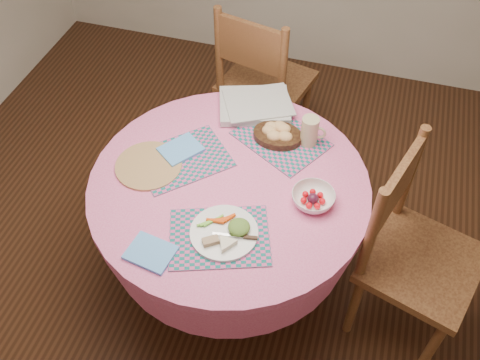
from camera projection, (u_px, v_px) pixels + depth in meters
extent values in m
plane|color=#331C0F|center=(231.00, 273.00, 2.90)|extent=(4.00, 4.00, 0.00)
cylinder|color=pink|center=(229.00, 185.00, 2.35)|extent=(1.24, 1.24, 0.04)
cone|color=pink|center=(230.00, 209.00, 2.48)|extent=(1.24, 1.24, 0.30)
cylinder|color=black|center=(231.00, 250.00, 2.73)|extent=(0.14, 0.14, 0.44)
cylinder|color=black|center=(231.00, 270.00, 2.88)|extent=(0.56, 0.56, 0.06)
cube|color=brown|center=(422.00, 264.00, 2.35)|extent=(0.59, 0.61, 0.04)
cylinder|color=brown|center=(432.00, 347.00, 2.36)|extent=(0.06, 0.06, 0.50)
cylinder|color=brown|center=(462.00, 282.00, 2.58)|extent=(0.06, 0.06, 0.50)
cylinder|color=brown|center=(354.00, 304.00, 2.50)|extent=(0.06, 0.06, 0.50)
cylinder|color=brown|center=(389.00, 245.00, 2.72)|extent=(0.06, 0.06, 0.50)
cylinder|color=brown|center=(371.00, 236.00, 2.11)|extent=(0.06, 0.06, 0.55)
cylinder|color=brown|center=(410.00, 174.00, 2.33)|extent=(0.06, 0.06, 0.55)
cube|color=brown|center=(397.00, 186.00, 2.14)|extent=(0.15, 0.39, 0.27)
cube|color=brown|center=(266.00, 82.00, 3.21)|extent=(0.58, 0.56, 0.04)
cylinder|color=brown|center=(306.00, 107.00, 3.43)|extent=(0.05, 0.05, 0.49)
cylinder|color=brown|center=(252.00, 87.00, 3.57)|extent=(0.05, 0.05, 0.49)
cylinder|color=brown|center=(279.00, 142.00, 3.22)|extent=(0.05, 0.05, 0.49)
cylinder|color=brown|center=(223.00, 120.00, 3.35)|extent=(0.05, 0.05, 0.49)
cylinder|color=brown|center=(283.00, 74.00, 2.82)|extent=(0.05, 0.05, 0.55)
cylinder|color=brown|center=(219.00, 52.00, 2.95)|extent=(0.05, 0.05, 0.55)
cube|color=brown|center=(250.00, 45.00, 2.80)|extent=(0.39, 0.13, 0.26)
cube|color=#126562|center=(219.00, 237.00, 2.14)|extent=(0.48, 0.42, 0.01)
cube|color=#126562|center=(183.00, 159.00, 2.43)|extent=(0.50, 0.49, 0.01)
cube|color=#126562|center=(281.00, 139.00, 2.51)|extent=(0.50, 0.46, 0.01)
cylinder|color=#AC844A|center=(149.00, 165.00, 2.40)|extent=(0.30, 0.30, 0.01)
cube|color=#5DA2EF|center=(151.00, 253.00, 2.08)|extent=(0.20, 0.17, 0.01)
cube|color=#5DA2EF|center=(181.00, 149.00, 2.45)|extent=(0.22, 0.23, 0.01)
cylinder|color=white|center=(224.00, 233.00, 2.14)|extent=(0.28, 0.28, 0.01)
ellipsoid|color=#2E541C|center=(238.00, 234.00, 2.11)|extent=(0.13, 0.13, 0.04)
cylinder|color=beige|center=(216.00, 242.00, 2.09)|extent=(0.13, 0.13, 0.02)
cube|color=#855F4D|center=(206.00, 233.00, 2.12)|extent=(0.07, 0.07, 0.02)
cube|color=silver|center=(226.00, 238.00, 2.11)|extent=(0.15, 0.04, 0.00)
cylinder|color=black|center=(277.00, 136.00, 2.50)|extent=(0.23, 0.23, 0.03)
ellipsoid|color=#E4A874|center=(269.00, 129.00, 2.48)|extent=(0.07, 0.06, 0.05)
ellipsoid|color=#E4A874|center=(284.00, 127.00, 2.49)|extent=(0.07, 0.06, 0.05)
ellipsoid|color=#E4A874|center=(285.00, 135.00, 2.45)|extent=(0.07, 0.06, 0.05)
ellipsoid|color=#E4A874|center=(274.00, 134.00, 2.45)|extent=(0.07, 0.06, 0.05)
ellipsoid|color=#E4A874|center=(280.00, 125.00, 2.50)|extent=(0.07, 0.06, 0.05)
ellipsoid|color=#E4A874|center=(272.00, 125.00, 2.49)|extent=(0.07, 0.06, 0.05)
cylinder|color=tan|center=(310.00, 131.00, 2.44)|extent=(0.08, 0.08, 0.14)
torus|color=tan|center=(319.00, 133.00, 2.43)|extent=(0.07, 0.01, 0.07)
imported|color=white|center=(313.00, 198.00, 2.24)|extent=(0.21, 0.21, 0.06)
sphere|color=red|center=(322.00, 201.00, 2.24)|extent=(0.03, 0.03, 0.03)
sphere|color=red|center=(320.00, 195.00, 2.26)|extent=(0.03, 0.03, 0.03)
sphere|color=red|center=(313.00, 192.00, 2.27)|extent=(0.03, 0.03, 0.03)
sphere|color=red|center=(305.00, 194.00, 2.26)|extent=(0.03, 0.03, 0.03)
sphere|color=red|center=(304.00, 200.00, 2.24)|extent=(0.03, 0.03, 0.03)
sphere|color=red|center=(309.00, 206.00, 2.22)|extent=(0.03, 0.03, 0.03)
sphere|color=red|center=(317.00, 206.00, 2.22)|extent=(0.03, 0.03, 0.03)
sphere|color=#3F1227|center=(313.00, 199.00, 2.24)|extent=(0.05, 0.05, 0.05)
cube|color=silver|center=(254.00, 105.00, 2.64)|extent=(0.41, 0.36, 0.03)
cube|color=silver|center=(258.00, 103.00, 2.62)|extent=(0.40, 0.37, 0.01)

